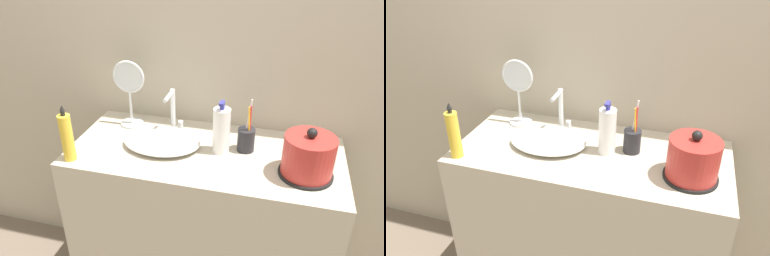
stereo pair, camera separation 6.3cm
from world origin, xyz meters
The scene contains 9 objects.
wall_back centered at (0.00, 0.53, 1.30)m, with size 6.00×0.04×2.60m.
vanity_counter centered at (0.00, 0.26, 0.44)m, with size 1.13×0.51×0.89m.
sink_basin centered at (-0.19, 0.25, 0.91)m, with size 0.33×0.25×0.05m.
faucet centered at (-0.18, 0.40, 0.99)m, with size 0.06×0.12×0.19m.
electric_kettle centered at (0.40, 0.18, 0.96)m, with size 0.20×0.20×0.20m.
toothbrush_cup centered at (0.16, 0.30, 0.94)m, with size 0.07×0.07×0.23m.
lotion_bottle centered at (0.06, 0.27, 0.99)m, with size 0.07×0.07×0.23m.
shampoo_bottle centered at (-0.51, 0.06, 0.99)m, with size 0.05×0.05×0.24m.
vanity_mirror centered at (-0.39, 0.40, 1.06)m, with size 0.15×0.10×0.31m.
Camera 2 is at (0.34, -1.03, 1.71)m, focal length 35.00 mm.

